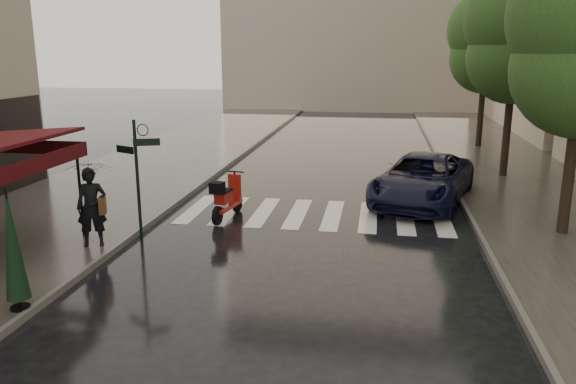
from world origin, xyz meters
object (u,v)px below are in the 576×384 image
(pedestrian_with_umbrella, at_px, (89,177))
(parked_car, at_px, (423,179))
(scooter, at_px, (226,199))
(parasol_back, at_px, (13,245))

(pedestrian_with_umbrella, xyz_separation_m, parked_car, (8.20, 5.85, -1.08))
(pedestrian_with_umbrella, bearing_deg, parked_car, 13.68)
(pedestrian_with_umbrella, xyz_separation_m, scooter, (2.49, 3.07, -1.25))
(scooter, bearing_deg, parasol_back, -99.14)
(scooter, relative_size, parasol_back, 0.84)
(pedestrian_with_umbrella, distance_m, parasol_back, 3.53)
(pedestrian_with_umbrella, bearing_deg, parasol_back, -106.11)
(parked_car, distance_m, parasol_back, 12.21)
(pedestrian_with_umbrella, relative_size, scooter, 1.35)
(scooter, height_order, parasol_back, parasol_back)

